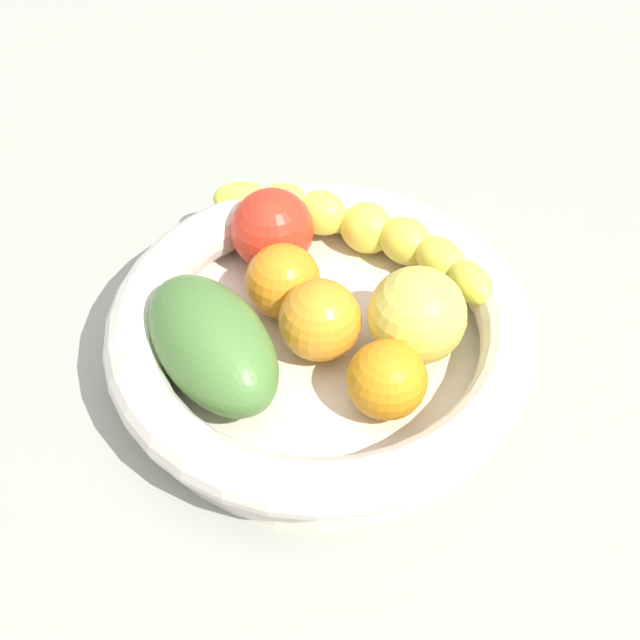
{
  "coord_description": "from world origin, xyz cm",
  "views": [
    {
      "loc": [
        46.43,
        0.56,
        57.76
      ],
      "look_at": [
        0.0,
        0.0,
        8.02
      ],
      "focal_mm": 53.93,
      "sensor_mm": 36.0,
      "label": 1
    }
  ],
  "objects_px": {
    "fruit_bowl": "(320,338)",
    "orange_front": "(317,317)",
    "orange_mid_left": "(387,380)",
    "orange_mid_right": "(283,281)",
    "mango_green": "(212,344)",
    "apple_yellow": "(417,321)",
    "banana_draped_left": "(362,230)",
    "tomato_red": "(272,229)"
  },
  "relations": [
    {
      "from": "orange_mid_left",
      "to": "apple_yellow",
      "type": "bearing_deg",
      "value": 154.53
    },
    {
      "from": "orange_mid_left",
      "to": "apple_yellow",
      "type": "distance_m",
      "value": 0.05
    },
    {
      "from": "mango_green",
      "to": "tomato_red",
      "type": "distance_m",
      "value": 0.13
    },
    {
      "from": "mango_green",
      "to": "banana_draped_left",
      "type": "bearing_deg",
      "value": 140.65
    },
    {
      "from": "orange_mid_right",
      "to": "banana_draped_left",
      "type": "bearing_deg",
      "value": 135.14
    },
    {
      "from": "fruit_bowl",
      "to": "apple_yellow",
      "type": "height_order",
      "value": "apple_yellow"
    },
    {
      "from": "fruit_bowl",
      "to": "orange_mid_left",
      "type": "xyz_separation_m",
      "value": [
        0.05,
        0.05,
        0.02
      ]
    },
    {
      "from": "fruit_bowl",
      "to": "tomato_red",
      "type": "relative_size",
      "value": 4.75
    },
    {
      "from": "banana_draped_left",
      "to": "mango_green",
      "type": "relative_size",
      "value": 1.69
    },
    {
      "from": "mango_green",
      "to": "tomato_red",
      "type": "relative_size",
      "value": 2.02
    },
    {
      "from": "orange_front",
      "to": "tomato_red",
      "type": "relative_size",
      "value": 0.92
    },
    {
      "from": "orange_front",
      "to": "apple_yellow",
      "type": "bearing_deg",
      "value": 83.44
    },
    {
      "from": "orange_mid_left",
      "to": "fruit_bowl",
      "type": "bearing_deg",
      "value": -138.94
    },
    {
      "from": "fruit_bowl",
      "to": "orange_front",
      "type": "xyz_separation_m",
      "value": [
        -0.0,
        -0.0,
        0.02
      ]
    },
    {
      "from": "fruit_bowl",
      "to": "tomato_red",
      "type": "bearing_deg",
      "value": -157.71
    },
    {
      "from": "orange_mid_left",
      "to": "tomato_red",
      "type": "xyz_separation_m",
      "value": [
        -0.15,
        -0.08,
        0.0
      ]
    },
    {
      "from": "banana_draped_left",
      "to": "orange_mid_left",
      "type": "relative_size",
      "value": 4.0
    },
    {
      "from": "apple_yellow",
      "to": "mango_green",
      "type": "bearing_deg",
      "value": -80.81
    },
    {
      "from": "orange_mid_right",
      "to": "tomato_red",
      "type": "xyz_separation_m",
      "value": [
        -0.05,
        -0.01,
        0.0
      ]
    },
    {
      "from": "orange_mid_right",
      "to": "mango_green",
      "type": "distance_m",
      "value": 0.08
    },
    {
      "from": "mango_green",
      "to": "orange_front",
      "type": "bearing_deg",
      "value": 113.4
    },
    {
      "from": "fruit_bowl",
      "to": "banana_draped_left",
      "type": "distance_m",
      "value": 0.11
    },
    {
      "from": "orange_mid_left",
      "to": "mango_green",
      "type": "height_order",
      "value": "mango_green"
    },
    {
      "from": "fruit_bowl",
      "to": "tomato_red",
      "type": "xyz_separation_m",
      "value": [
        -0.09,
        -0.04,
        0.02
      ]
    },
    {
      "from": "banana_draped_left",
      "to": "mango_green",
      "type": "height_order",
      "value": "mango_green"
    },
    {
      "from": "tomato_red",
      "to": "fruit_bowl",
      "type": "bearing_deg",
      "value": 22.29
    },
    {
      "from": "orange_front",
      "to": "orange_mid_right",
      "type": "distance_m",
      "value": 0.05
    },
    {
      "from": "apple_yellow",
      "to": "banana_draped_left",
      "type": "bearing_deg",
      "value": -160.94
    },
    {
      "from": "orange_front",
      "to": "orange_mid_right",
      "type": "relative_size",
      "value": 1.05
    },
    {
      "from": "mango_green",
      "to": "orange_mid_left",
      "type": "bearing_deg",
      "value": 78.32
    },
    {
      "from": "fruit_bowl",
      "to": "mango_green",
      "type": "height_order",
      "value": "mango_green"
    },
    {
      "from": "fruit_bowl",
      "to": "tomato_red",
      "type": "height_order",
      "value": "tomato_red"
    },
    {
      "from": "orange_mid_right",
      "to": "apple_yellow",
      "type": "distance_m",
      "value": 0.11
    },
    {
      "from": "banana_draped_left",
      "to": "orange_front",
      "type": "relative_size",
      "value": 3.71
    },
    {
      "from": "banana_draped_left",
      "to": "orange_mid_left",
      "type": "distance_m",
      "value": 0.15
    },
    {
      "from": "orange_front",
      "to": "tomato_red",
      "type": "xyz_separation_m",
      "value": [
        -0.09,
        -0.04,
        0.0
      ]
    },
    {
      "from": "fruit_bowl",
      "to": "mango_green",
      "type": "relative_size",
      "value": 2.36
    },
    {
      "from": "banana_draped_left",
      "to": "tomato_red",
      "type": "height_order",
      "value": "tomato_red"
    },
    {
      "from": "tomato_red",
      "to": "orange_mid_left",
      "type": "bearing_deg",
      "value": 29.95
    },
    {
      "from": "banana_draped_left",
      "to": "orange_mid_left",
      "type": "bearing_deg",
      "value": 5.15
    },
    {
      "from": "orange_mid_right",
      "to": "apple_yellow",
      "type": "height_order",
      "value": "apple_yellow"
    },
    {
      "from": "fruit_bowl",
      "to": "banana_draped_left",
      "type": "xyz_separation_m",
      "value": [
        -0.1,
        0.03,
        0.01
      ]
    }
  ]
}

